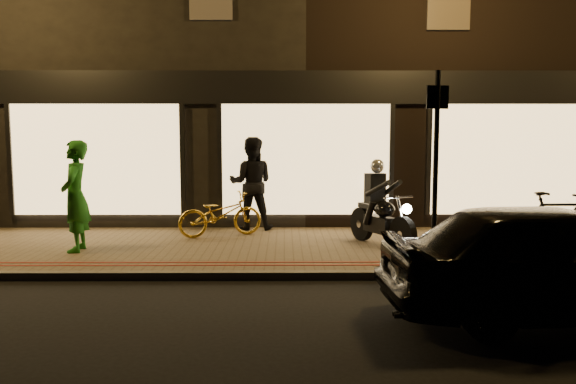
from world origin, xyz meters
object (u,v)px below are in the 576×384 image
object	(u,v)px
motorcycle	(380,213)
parked_car	(559,259)
sign_post	(436,158)
person_green	(75,196)
bicycle_gold	(220,214)

from	to	relation	value
motorcycle	parked_car	distance (m)	3.97
sign_post	motorcycle	bearing A→B (deg)	109.70
person_green	bicycle_gold	bearing A→B (deg)	113.07
motorcycle	sign_post	size ratio (longest dim) A/B	0.60
person_green	parked_car	world-z (taller)	person_green
motorcycle	person_green	xyz separation A→B (m)	(-5.39, -0.41, 0.35)
bicycle_gold	motorcycle	bearing A→B (deg)	-129.46
sign_post	person_green	world-z (taller)	sign_post
parked_car	sign_post	bearing A→B (deg)	19.73
sign_post	bicycle_gold	bearing A→B (deg)	144.62
sign_post	person_green	xyz separation A→B (m)	(-5.95, 1.16, -0.71)
motorcycle	parked_car	size ratio (longest dim) A/B	0.44
motorcycle	sign_post	bearing A→B (deg)	-95.23
motorcycle	parked_car	bearing A→B (deg)	-93.17
bicycle_gold	parked_car	size ratio (longest dim) A/B	0.41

